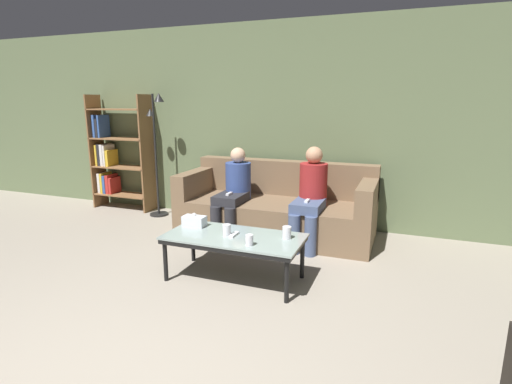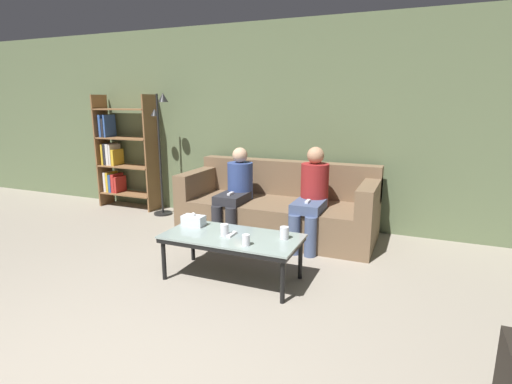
% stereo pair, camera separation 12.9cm
% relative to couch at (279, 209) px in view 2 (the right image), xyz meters
% --- Properties ---
extents(wall_back, '(12.00, 0.06, 2.60)m').
position_rel_couch_xyz_m(wall_back, '(0.00, 0.55, 0.98)').
color(wall_back, '#60704C').
rests_on(wall_back, ground_plane).
extents(couch, '(2.33, 0.96, 0.87)m').
position_rel_couch_xyz_m(couch, '(0.00, 0.00, 0.00)').
color(couch, brown).
rests_on(couch, ground_plane).
extents(coffee_table, '(1.25, 0.60, 0.42)m').
position_rel_couch_xyz_m(coffee_table, '(0.04, -1.39, 0.07)').
color(coffee_table, '#8C9E99').
rests_on(coffee_table, ground_plane).
extents(cup_near_left, '(0.08, 0.08, 0.11)m').
position_rel_couch_xyz_m(cup_near_left, '(0.51, -1.29, 0.16)').
color(cup_near_left, silver).
rests_on(cup_near_left, coffee_table).
extents(cup_near_right, '(0.07, 0.07, 0.11)m').
position_rel_couch_xyz_m(cup_near_right, '(-0.02, -1.42, 0.16)').
color(cup_near_right, silver).
rests_on(cup_near_right, coffee_table).
extents(cup_far_center, '(0.07, 0.07, 0.09)m').
position_rel_couch_xyz_m(cup_far_center, '(0.26, -1.57, 0.15)').
color(cup_far_center, silver).
rests_on(cup_far_center, coffee_table).
extents(tissue_box, '(0.22, 0.12, 0.13)m').
position_rel_couch_xyz_m(tissue_box, '(-0.43, -1.27, 0.16)').
color(tissue_box, silver).
rests_on(tissue_box, coffee_table).
extents(game_remote, '(0.04, 0.15, 0.02)m').
position_rel_couch_xyz_m(game_remote, '(0.04, -1.39, 0.12)').
color(game_remote, white).
rests_on(game_remote, coffee_table).
extents(bookshelf, '(0.95, 0.32, 1.70)m').
position_rel_couch_xyz_m(bookshelf, '(-2.68, 0.32, 0.48)').
color(bookshelf, brown).
rests_on(bookshelf, ground_plane).
extents(standing_lamp, '(0.31, 0.26, 1.71)m').
position_rel_couch_xyz_m(standing_lamp, '(-1.82, 0.18, 0.74)').
color(standing_lamp, black).
rests_on(standing_lamp, ground_plane).
extents(seated_person_left_end, '(0.31, 0.67, 1.06)m').
position_rel_couch_xyz_m(seated_person_left_end, '(-0.47, -0.24, 0.25)').
color(seated_person_left_end, '#28282D').
rests_on(seated_person_left_end, ground_plane).
extents(seated_person_mid_left, '(0.32, 0.68, 1.11)m').
position_rel_couch_xyz_m(seated_person_mid_left, '(0.47, -0.23, 0.28)').
color(seated_person_mid_left, '#47567A').
rests_on(seated_person_mid_left, ground_plane).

